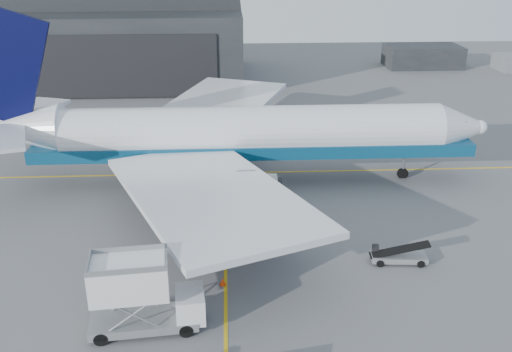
{
  "coord_description": "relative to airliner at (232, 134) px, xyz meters",
  "views": [
    {
      "loc": [
        0.37,
        -35.63,
        22.93
      ],
      "look_at": [
        2.67,
        8.33,
        4.5
      ],
      "focal_mm": 40.0,
      "sensor_mm": 36.0,
      "label": 1
    }
  ],
  "objects": [
    {
      "name": "ground",
      "position": [
        -0.8,
        -17.82,
        -5.05
      ],
      "size": [
        200.0,
        200.0,
        0.0
      ],
      "primitive_type": "plane",
      "color": "#565659",
      "rests_on": "ground"
    },
    {
      "name": "taxi_lines",
      "position": [
        -0.8,
        -5.15,
        -5.04
      ],
      "size": [
        80.0,
        42.12,
        0.02
      ],
      "color": "gold",
      "rests_on": "ground"
    },
    {
      "name": "hangar",
      "position": [
        -22.8,
        47.13,
        4.49
      ],
      "size": [
        50.0,
        28.3,
        28.0
      ],
      "color": "black",
      "rests_on": "ground"
    },
    {
      "name": "distant_bldg_a",
      "position": [
        37.2,
        54.18,
        -5.05
      ],
      "size": [
        14.0,
        8.0,
        4.0
      ],
      "primitive_type": "cube",
      "color": "black",
      "rests_on": "ground"
    },
    {
      "name": "airliner",
      "position": [
        0.0,
        0.0,
        0.0
      ],
      "size": [
        51.46,
        49.9,
        18.06
      ],
      "color": "white",
      "rests_on": "ground"
    },
    {
      "name": "catering_truck",
      "position": [
        -6.0,
        -23.48,
        -2.55
      ],
      "size": [
        7.42,
        3.4,
        4.94
      ],
      "rotation": [
        0.0,
        0.0,
        0.1
      ],
      "color": "gray",
      "rests_on": "ground"
    },
    {
      "name": "pushback_tug",
      "position": [
        0.95,
        -6.78,
        -4.35
      ],
      "size": [
        4.28,
        2.83,
        1.86
      ],
      "rotation": [
        0.0,
        0.0,
        -0.13
      ],
      "color": "black",
      "rests_on": "ground"
    },
    {
      "name": "belt_loader_b",
      "position": [
        12.36,
        -16.38,
        -4.53
      ],
      "size": [
        4.53,
        1.84,
        1.71
      ],
      "rotation": [
        0.0,
        0.0,
        -0.08
      ],
      "color": "gray",
      "rests_on": "ground"
    },
    {
      "name": "traffic_cone",
      "position": [
        -1.0,
        -18.8,
        -4.78
      ],
      "size": [
        0.4,
        0.4,
        0.58
      ],
      "color": "#FF3B08",
      "rests_on": "ground"
    }
  ]
}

